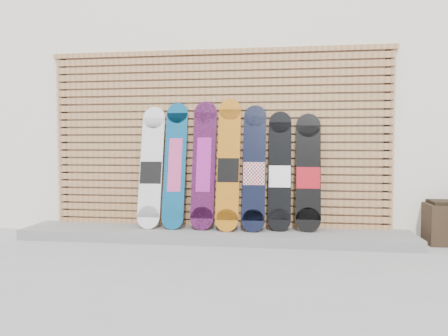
{
  "coord_description": "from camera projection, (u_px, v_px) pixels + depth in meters",
  "views": [
    {
      "loc": [
        0.68,
        -4.38,
        1.12
      ],
      "look_at": [
        -0.03,
        0.75,
        0.85
      ],
      "focal_mm": 35.0,
      "sensor_mm": 36.0,
      "label": 1
    }
  ],
  "objects": [
    {
      "name": "snowboard_4",
      "position": [
        254.0,
        168.0,
        5.14
      ],
      "size": [
        0.27,
        0.38,
        1.49
      ],
      "color": "black",
      "rests_on": "concrete_step"
    },
    {
      "name": "snowboard_2",
      "position": [
        204.0,
        165.0,
        5.24
      ],
      "size": [
        0.28,
        0.34,
        1.54
      ],
      "color": "black",
      "rests_on": "concrete_step"
    },
    {
      "name": "snowboard_0",
      "position": [
        151.0,
        168.0,
        5.33
      ],
      "size": [
        0.28,
        0.35,
        1.48
      ],
      "color": "silver",
      "rests_on": "concrete_step"
    },
    {
      "name": "snowboard_5",
      "position": [
        280.0,
        171.0,
        5.14
      ],
      "size": [
        0.27,
        0.29,
        1.41
      ],
      "color": "black",
      "rests_on": "concrete_step"
    },
    {
      "name": "ground",
      "position": [
        217.0,
        254.0,
        4.48
      ],
      "size": [
        80.0,
        80.0,
        0.0
      ],
      "primitive_type": "plane",
      "color": "gray",
      "rests_on": "ground"
    },
    {
      "name": "concrete_step",
      "position": [
        214.0,
        235.0,
        5.17
      ],
      "size": [
        4.6,
        0.7,
        0.12
      ],
      "primitive_type": "cube",
      "color": "slate",
      "rests_on": "ground"
    },
    {
      "name": "building",
      "position": [
        275.0,
        107.0,
        7.78
      ],
      "size": [
        12.0,
        5.0,
        3.6
      ],
      "primitive_type": "cube",
      "color": "white",
      "rests_on": "ground"
    },
    {
      "name": "snowboard_6",
      "position": [
        308.0,
        173.0,
        5.1
      ],
      "size": [
        0.29,
        0.29,
        1.38
      ],
      "color": "black",
      "rests_on": "concrete_step"
    },
    {
      "name": "slat_wall",
      "position": [
        217.0,
        138.0,
        5.4
      ],
      "size": [
        4.26,
        0.08,
        2.29
      ],
      "color": "#A87346",
      "rests_on": "ground"
    },
    {
      "name": "snowboard_3",
      "position": [
        228.0,
        165.0,
        5.17
      ],
      "size": [
        0.27,
        0.39,
        1.57
      ],
      "color": "#B46613",
      "rests_on": "concrete_step"
    },
    {
      "name": "snowboard_1",
      "position": [
        175.0,
        165.0,
        5.28
      ],
      "size": [
        0.26,
        0.35,
        1.53
      ],
      "color": "navy",
      "rests_on": "concrete_step"
    }
  ]
}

